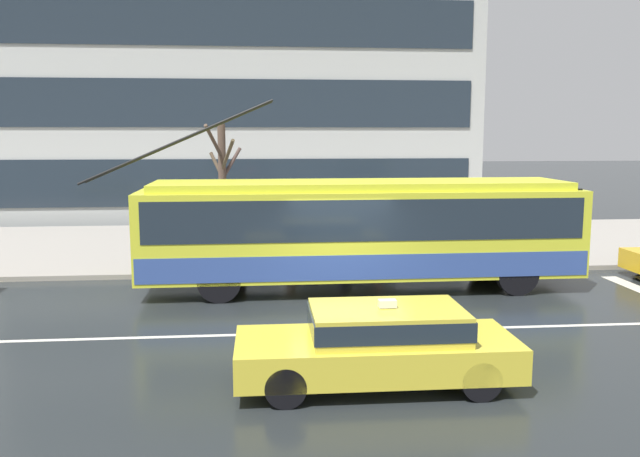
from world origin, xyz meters
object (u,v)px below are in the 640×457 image
trolleybus (361,230)px  pedestrian_waiting_by_pole (291,231)px  bus_shelter (340,199)px  taxi_oncoming_near (380,342)px  street_tree_bare (223,182)px  pedestrian_at_shelter (243,215)px  pedestrian_approaching_curb (346,213)px  pedestrian_walking_past (377,208)px

trolleybus → pedestrian_waiting_by_pole: size_ratio=7.77×
bus_shelter → taxi_oncoming_near: bearing=-93.6°
pedestrian_waiting_by_pole → street_tree_bare: 3.04m
taxi_oncoming_near → pedestrian_at_shelter: size_ratio=2.28×
pedestrian_at_shelter → trolleybus: bearing=-35.7°
pedestrian_approaching_curb → pedestrian_waiting_by_pole: (-1.61, 0.38, -0.57)m
pedestrian_approaching_curb → pedestrian_walking_past: 1.55m
trolleybus → street_tree_bare: size_ratio=3.01×
bus_shelter → pedestrian_waiting_by_pole: (-1.62, -0.89, -0.85)m
bus_shelter → pedestrian_waiting_by_pole: 2.04m
taxi_oncoming_near → pedestrian_approaching_curb: size_ratio=2.26×
trolleybus → pedestrian_walking_past: 3.84m
pedestrian_walking_past → street_tree_bare: bearing=167.7°
pedestrian_walking_past → taxi_oncoming_near: bearing=-99.9°
pedestrian_at_shelter → bus_shelter: bearing=29.2°
taxi_oncoming_near → bus_shelter: bus_shelter is taller
trolleybus → pedestrian_waiting_by_pole: 3.47m
trolleybus → pedestrian_at_shelter: size_ratio=6.41×
trolleybus → pedestrian_approaching_curb: bearing=91.2°
pedestrian_approaching_curb → street_tree_bare: bearing=150.4°
pedestrian_at_shelter → street_tree_bare: size_ratio=0.47×
pedestrian_approaching_curb → bus_shelter: bearing=89.8°
pedestrian_walking_past → street_tree_bare: size_ratio=0.47×
trolleybus → street_tree_bare: trolleybus is taller
pedestrian_at_shelter → pedestrian_approaching_curb: size_ratio=0.99×
pedestrian_approaching_curb → pedestrian_walking_past: size_ratio=1.01×
pedestrian_waiting_by_pole → pedestrian_walking_past: bearing=13.7°
pedestrian_at_shelter → pedestrian_walking_past: bearing=19.5°
pedestrian_at_shelter → pedestrian_waiting_by_pole: size_ratio=1.21×
pedestrian_approaching_curb → pedestrian_at_shelter: bearing=-172.0°
pedestrian_at_shelter → street_tree_bare: (-0.70, 2.53, 0.76)m
taxi_oncoming_near → pedestrian_walking_past: (1.79, 10.27, 0.96)m
pedestrian_walking_past → street_tree_bare: 5.03m
pedestrian_approaching_curb → pedestrian_waiting_by_pole: 1.75m
trolleybus → pedestrian_waiting_by_pole: (-1.67, 3.01, -0.46)m
trolleybus → pedestrian_walking_past: trolleybus is taller
pedestrian_waiting_by_pole → pedestrian_approaching_curb: bearing=-13.2°
pedestrian_walking_past → pedestrian_waiting_by_pole: 2.89m
bus_shelter → pedestrian_at_shelter: bearing=-150.8°
bus_shelter → pedestrian_approaching_curb: bus_shelter is taller
taxi_oncoming_near → street_tree_bare: (-3.06, 11.33, 1.74)m
taxi_oncoming_near → pedestrian_waiting_by_pole: pedestrian_waiting_by_pole is taller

